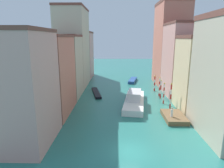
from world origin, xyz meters
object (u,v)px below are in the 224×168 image
mooring_pole_1 (164,93)px  gondola_black (96,93)px  person_on_dock (172,112)px  mooring_pole_2 (161,89)px  mooring_pole_0 (171,96)px  motorboat_0 (133,80)px  vaporetto_white (134,100)px  mooring_pole_4 (155,83)px  waterfront_dock (174,117)px  mooring_pole_3 (160,87)px

mooring_pole_1 → gondola_black: 15.30m
person_on_dock → mooring_pole_2: (0.83, 11.57, 0.70)m
mooring_pole_2 → gondola_black: bearing=167.1°
mooring_pole_0 → mooring_pole_1: bearing=101.3°
gondola_black → motorboat_0: size_ratio=1.16×
mooring_pole_0 → mooring_pole_1: 2.82m
mooring_pole_2 → vaporetto_white: bearing=-145.4°
mooring_pole_2 → gondola_black: size_ratio=0.47×
mooring_pole_4 → vaporetto_white: 11.43m
waterfront_dock → vaporetto_white: size_ratio=0.41×
waterfront_dock → person_on_dock: size_ratio=3.74×
vaporetto_white → gondola_black: 10.78m
gondola_black → mooring_pole_2: bearing=-12.9°
mooring_pole_2 → vaporetto_white: mooring_pole_2 is taller
mooring_pole_1 → mooring_pole_2: 3.42m
mooring_pole_2 → gondola_black: (-13.83, 3.17, -1.82)m
gondola_black → motorboat_0: bearing=54.4°
motorboat_0 → mooring_pole_4: bearing=-67.5°
vaporetto_white → person_on_dock: bearing=-56.5°
waterfront_dock → person_on_dock: 1.38m
mooring_pole_2 → mooring_pole_4: mooring_pole_2 is taller
mooring_pole_1 → motorboat_0: (-4.29, 19.70, -1.73)m
motorboat_0 → mooring_pole_0: bearing=-77.8°
mooring_pole_1 → vaporetto_white: size_ratio=0.32×
person_on_dock → mooring_pole_2: size_ratio=0.35×
mooring_pole_0 → mooring_pole_2: (-0.39, 6.17, -0.34)m
person_on_dock → mooring_pole_4: 17.44m
vaporetto_white → gondola_black: bearing=138.1°
mooring_pole_1 → gondola_black: mooring_pole_1 is taller
mooring_pole_0 → mooring_pole_4: 12.03m
mooring_pole_3 → vaporetto_white: 8.17m
mooring_pole_2 → vaporetto_white: size_ratio=0.31×
person_on_dock → motorboat_0: 28.11m
person_on_dock → mooring_pole_0: bearing=77.3°
person_on_dock → mooring_pole_2: mooring_pole_2 is taller
waterfront_dock → mooring_pole_4: bearing=89.6°
mooring_pole_3 → gondola_black: 14.14m
person_on_dock → mooring_pole_2: 11.62m
vaporetto_white → mooring_pole_3: bearing=43.1°
mooring_pole_3 → mooring_pole_4: (-0.20, 4.34, -0.22)m
person_on_dock → mooring_pole_3: size_ratio=0.34×
waterfront_dock → mooring_pole_0: size_ratio=1.14×
mooring_pole_0 → mooring_pole_4: size_ratio=1.24×
mooring_pole_3 → gondola_black: size_ratio=0.50×
mooring_pole_2 → mooring_pole_3: bearing=87.3°
mooring_pole_0 → mooring_pole_3: size_ratio=1.10×
mooring_pole_1 → mooring_pole_3: (0.23, 4.92, 0.06)m
mooring_pole_4 → vaporetto_white: size_ratio=0.29×
waterfront_dock → motorboat_0: 27.45m
mooring_pole_0 → mooring_pole_4: mooring_pole_0 is taller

